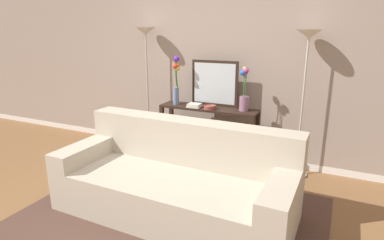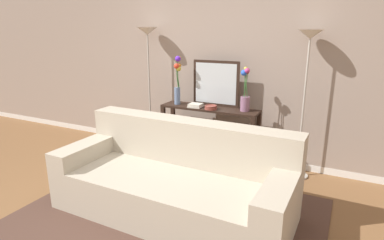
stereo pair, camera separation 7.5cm
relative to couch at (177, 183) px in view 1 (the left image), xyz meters
The scene contains 13 objects.
ground_plane 0.61m from the couch, 126.29° to the right, with size 16.00×16.00×0.02m, color brown.
back_wall 1.99m from the couch, 100.59° to the left, with size 12.00×0.15×2.73m.
area_rug 0.34m from the couch, 90.38° to the right, with size 2.85×2.15×0.01m.
couch is the anchor object (origin of this frame).
console_table 1.30m from the couch, 98.34° to the left, with size 1.31×0.32×0.79m.
floor_lamp_left 2.14m from the couch, 131.02° to the left, with size 0.28×0.28×1.80m.
floor_lamp_right 2.01m from the couch, 54.70° to the left, with size 0.28×0.28×1.77m.
wall_mirror 1.60m from the couch, 96.33° to the left, with size 0.64×0.02×0.60m.
vase_tall_flowers 1.61m from the couch, 117.51° to the left, with size 0.11×0.11×0.65m.
vase_short_flowers 1.48m from the couch, 77.48° to the left, with size 0.12×0.13×0.55m.
fruit_bowl 1.28m from the couch, 96.19° to the left, with size 0.16×0.16×0.05m.
book_stack 1.34m from the couch, 106.64° to the left, with size 0.18×0.17×0.05m.
book_row_under_console 1.41m from the couch, 114.52° to the left, with size 0.29×0.17×0.12m.
Camera 1 is at (1.68, -2.12, 1.77)m, focal length 30.01 mm.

